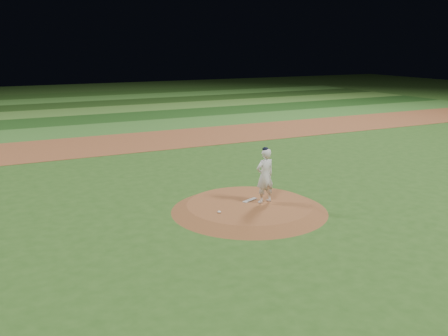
% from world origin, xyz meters
% --- Properties ---
extents(ground, '(120.00, 120.00, 0.00)m').
position_xyz_m(ground, '(0.00, 0.00, 0.00)').
color(ground, '#2A531A').
rests_on(ground, ground).
extents(infield_dirt_band, '(70.00, 6.00, 0.02)m').
position_xyz_m(infield_dirt_band, '(0.00, 14.00, 0.01)').
color(infield_dirt_band, brown).
rests_on(infield_dirt_band, ground).
extents(outfield_stripe_0, '(70.00, 5.00, 0.02)m').
position_xyz_m(outfield_stripe_0, '(0.00, 19.50, 0.01)').
color(outfield_stripe_0, '#346B26').
rests_on(outfield_stripe_0, ground).
extents(outfield_stripe_1, '(70.00, 5.00, 0.02)m').
position_xyz_m(outfield_stripe_1, '(0.00, 24.50, 0.01)').
color(outfield_stripe_1, '#1A4215').
rests_on(outfield_stripe_1, ground).
extents(outfield_stripe_2, '(70.00, 5.00, 0.02)m').
position_xyz_m(outfield_stripe_2, '(0.00, 29.50, 0.01)').
color(outfield_stripe_2, '#43762B').
rests_on(outfield_stripe_2, ground).
extents(outfield_stripe_3, '(70.00, 5.00, 0.02)m').
position_xyz_m(outfield_stripe_3, '(0.00, 34.50, 0.01)').
color(outfield_stripe_3, '#1E3F14').
rests_on(outfield_stripe_3, ground).
extents(outfield_stripe_4, '(70.00, 5.00, 0.02)m').
position_xyz_m(outfield_stripe_4, '(0.00, 39.50, 0.01)').
color(outfield_stripe_4, '#3F7D2D').
rests_on(outfield_stripe_4, ground).
extents(outfield_stripe_5, '(70.00, 5.00, 0.02)m').
position_xyz_m(outfield_stripe_5, '(0.00, 44.50, 0.01)').
color(outfield_stripe_5, '#244D18').
rests_on(outfield_stripe_5, ground).
extents(pitchers_mound, '(5.50, 5.50, 0.25)m').
position_xyz_m(pitchers_mound, '(0.00, 0.00, 0.12)').
color(pitchers_mound, brown).
rests_on(pitchers_mound, ground).
extents(pitching_rubber, '(0.67, 0.41, 0.03)m').
position_xyz_m(pitching_rubber, '(0.20, 0.31, 0.27)').
color(pitching_rubber, beige).
rests_on(pitching_rubber, pitchers_mound).
extents(rosin_bag, '(0.13, 0.13, 0.07)m').
position_xyz_m(rosin_bag, '(-1.37, -0.40, 0.28)').
color(rosin_bag, silver).
rests_on(rosin_bag, pitchers_mound).
extents(pitcher_on_mound, '(0.76, 0.54, 2.00)m').
position_xyz_m(pitcher_on_mound, '(0.57, -0.08, 1.23)').
color(pitcher_on_mound, white).
rests_on(pitcher_on_mound, pitchers_mound).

